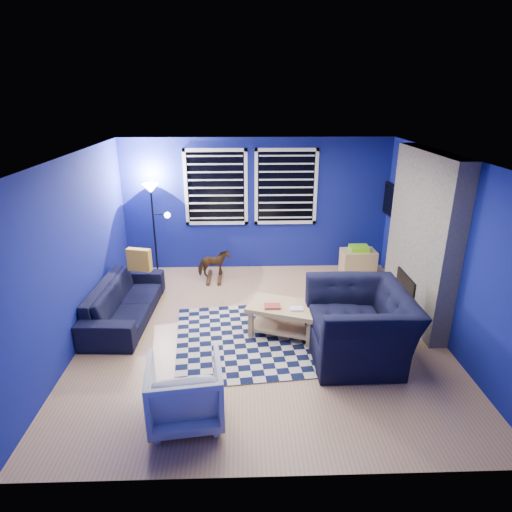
{
  "coord_description": "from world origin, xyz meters",
  "views": [
    {
      "loc": [
        -0.25,
        -5.38,
        3.24
      ],
      "look_at": [
        -0.08,
        0.3,
        1.06
      ],
      "focal_mm": 30.0,
      "sensor_mm": 36.0,
      "label": 1
    }
  ],
  "objects_px": {
    "armchair_big": "(359,324)",
    "armchair_bent": "(185,391)",
    "coffee_table": "(284,314)",
    "rocking_horse": "(214,264)",
    "tv": "(394,203)",
    "sofa": "(125,301)",
    "floor_lamp": "(153,201)",
    "cabinet": "(358,263)"
  },
  "relations": [
    {
      "from": "coffee_table",
      "to": "floor_lamp",
      "type": "distance_m",
      "value": 3.37
    },
    {
      "from": "cabinet",
      "to": "floor_lamp",
      "type": "distance_m",
      "value": 3.95
    },
    {
      "from": "sofa",
      "to": "cabinet",
      "type": "distance_m",
      "value": 4.21
    },
    {
      "from": "rocking_horse",
      "to": "coffee_table",
      "type": "relative_size",
      "value": 0.51
    },
    {
      "from": "tv",
      "to": "armchair_bent",
      "type": "height_order",
      "value": "tv"
    },
    {
      "from": "sofa",
      "to": "armchair_bent",
      "type": "relative_size",
      "value": 2.57
    },
    {
      "from": "armchair_big",
      "to": "floor_lamp",
      "type": "xyz_separation_m",
      "value": [
        -3.12,
        2.84,
        0.96
      ]
    },
    {
      "from": "tv",
      "to": "floor_lamp",
      "type": "xyz_separation_m",
      "value": [
        -4.33,
        0.25,
        0.01
      ]
    },
    {
      "from": "sofa",
      "to": "floor_lamp",
      "type": "bearing_deg",
      "value": -2.91
    },
    {
      "from": "rocking_horse",
      "to": "floor_lamp",
      "type": "distance_m",
      "value": 1.59
    },
    {
      "from": "tv",
      "to": "sofa",
      "type": "xyz_separation_m",
      "value": [
        -4.51,
        -1.53,
        -1.11
      ]
    },
    {
      "from": "tv",
      "to": "rocking_horse",
      "type": "xyz_separation_m",
      "value": [
        -3.24,
        -0.1,
        -1.09
      ]
    },
    {
      "from": "tv",
      "to": "sofa",
      "type": "bearing_deg",
      "value": -161.27
    },
    {
      "from": "rocking_horse",
      "to": "armchair_bent",
      "type": "bearing_deg",
      "value": 156.6
    },
    {
      "from": "cabinet",
      "to": "floor_lamp",
      "type": "height_order",
      "value": "floor_lamp"
    },
    {
      "from": "cabinet",
      "to": "coffee_table",
      "type": "bearing_deg",
      "value": -129.71
    },
    {
      "from": "armchair_bent",
      "to": "floor_lamp",
      "type": "bearing_deg",
      "value": -83.04
    },
    {
      "from": "floor_lamp",
      "to": "tv",
      "type": "bearing_deg",
      "value": -3.26
    },
    {
      "from": "cabinet",
      "to": "floor_lamp",
      "type": "bearing_deg",
      "value": 173.73
    },
    {
      "from": "tv",
      "to": "cabinet",
      "type": "height_order",
      "value": "tv"
    },
    {
      "from": "armchair_big",
      "to": "sofa",
      "type": "bearing_deg",
      "value": -108.71
    },
    {
      "from": "sofa",
      "to": "cabinet",
      "type": "height_order",
      "value": "cabinet"
    },
    {
      "from": "armchair_big",
      "to": "armchair_bent",
      "type": "relative_size",
      "value": 1.79
    },
    {
      "from": "armchair_big",
      "to": "cabinet",
      "type": "height_order",
      "value": "armchair_big"
    },
    {
      "from": "rocking_horse",
      "to": "floor_lamp",
      "type": "bearing_deg",
      "value": 49.99
    },
    {
      "from": "armchair_bent",
      "to": "floor_lamp",
      "type": "relative_size",
      "value": 0.45
    },
    {
      "from": "rocking_horse",
      "to": "armchair_big",
      "type": "bearing_deg",
      "value": -163.11
    },
    {
      "from": "tv",
      "to": "armchair_big",
      "type": "bearing_deg",
      "value": -115.12
    },
    {
      "from": "sofa",
      "to": "armchair_big",
      "type": "relative_size",
      "value": 1.43
    },
    {
      "from": "coffee_table",
      "to": "rocking_horse",
      "type": "bearing_deg",
      "value": 119.03
    },
    {
      "from": "armchair_big",
      "to": "floor_lamp",
      "type": "relative_size",
      "value": 0.81
    },
    {
      "from": "armchair_big",
      "to": "rocking_horse",
      "type": "bearing_deg",
      "value": -141.6
    },
    {
      "from": "floor_lamp",
      "to": "cabinet",
      "type": "bearing_deg",
      "value": -4.3
    },
    {
      "from": "armchair_bent",
      "to": "rocking_horse",
      "type": "relative_size",
      "value": 1.36
    },
    {
      "from": "sofa",
      "to": "rocking_horse",
      "type": "relative_size",
      "value": 3.5
    },
    {
      "from": "rocking_horse",
      "to": "coffee_table",
      "type": "bearing_deg",
      "value": -173.17
    },
    {
      "from": "tv",
      "to": "armchair_big",
      "type": "distance_m",
      "value": 3.02
    },
    {
      "from": "cabinet",
      "to": "rocking_horse",
      "type": "bearing_deg",
      "value": 179.45
    },
    {
      "from": "cabinet",
      "to": "floor_lamp",
      "type": "xyz_separation_m",
      "value": [
        -3.77,
        0.28,
        1.14
      ]
    },
    {
      "from": "armchair_bent",
      "to": "coffee_table",
      "type": "xyz_separation_m",
      "value": [
        1.17,
        1.65,
        -0.01
      ]
    },
    {
      "from": "sofa",
      "to": "armchair_bent",
      "type": "distance_m",
      "value": 2.5
    },
    {
      "from": "armchair_big",
      "to": "floor_lamp",
      "type": "bearing_deg",
      "value": -133.08
    }
  ]
}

